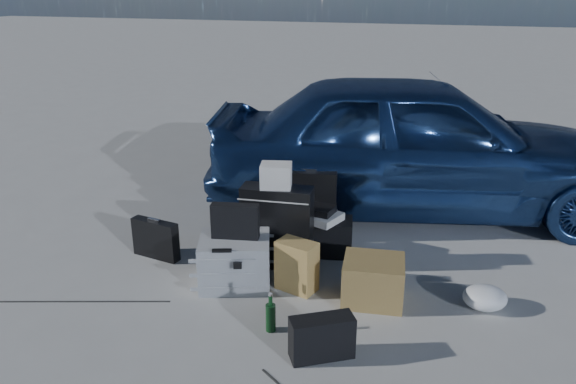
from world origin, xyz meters
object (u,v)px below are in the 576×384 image
at_px(suitcase_left, 308,205).
at_px(suitcase_right, 277,227).
at_px(briefcase, 156,239).
at_px(green_bottle, 271,313).
at_px(cardboard_box, 373,280).
at_px(car, 418,143).
at_px(duffel_bag, 315,236).
at_px(pelican_case, 235,261).

height_order(suitcase_left, suitcase_right, suitcase_right).
bearing_deg(briefcase, suitcase_right, 19.41).
bearing_deg(green_bottle, cardboard_box, 45.53).
height_order(car, suitcase_right, car).
xyz_separation_m(briefcase, duffel_bag, (1.25, 0.49, -0.01)).
height_order(car, cardboard_box, car).
relative_size(car, suitcase_left, 6.39).
bearing_deg(green_bottle, pelican_case, 132.57).
relative_size(suitcase_right, duffel_bag, 1.09).
xyz_separation_m(pelican_case, cardboard_box, (1.04, 0.08, -0.03)).
xyz_separation_m(car, suitcase_left, (-0.83, -1.00, -0.38)).
bearing_deg(suitcase_left, pelican_case, -117.83).
distance_m(cardboard_box, green_bottle, 0.82).
height_order(suitcase_right, cardboard_box, suitcase_right).
xyz_separation_m(car, briefcase, (-1.94, -1.76, -0.53)).
relative_size(suitcase_left, suitcase_right, 0.95).
bearing_deg(briefcase, green_bottle, -20.06).
relative_size(car, suitcase_right, 6.04).
xyz_separation_m(pelican_case, green_bottle, (0.47, -0.51, -0.06)).
xyz_separation_m(duffel_bag, cardboard_box, (0.60, -0.62, 0.01)).
bearing_deg(pelican_case, briefcase, 146.23).
bearing_deg(suitcase_left, suitcase_right, -109.85).
bearing_deg(pelican_case, green_bottle, -66.77).
relative_size(briefcase, suitcase_right, 0.63).
xyz_separation_m(car, cardboard_box, (-0.09, -1.89, -0.53)).
bearing_deg(pelican_case, suitcase_right, 42.69).
bearing_deg(briefcase, pelican_case, -5.17).
height_order(pelican_case, briefcase, pelican_case).
relative_size(cardboard_box, green_bottle, 1.62).
distance_m(briefcase, suitcase_right, 1.04).
bearing_deg(pelican_case, car, 40.82).
relative_size(car, pelican_case, 7.81).
height_order(briefcase, suitcase_right, suitcase_right).
relative_size(suitcase_left, cardboard_box, 1.49).
xyz_separation_m(suitcase_right, duffel_bag, (0.23, 0.31, -0.18)).
distance_m(pelican_case, suitcase_left, 1.02).
distance_m(suitcase_left, green_bottle, 1.50).
distance_m(briefcase, cardboard_box, 1.85).
height_order(pelican_case, cardboard_box, pelican_case).
height_order(cardboard_box, green_bottle, cardboard_box).
distance_m(car, suitcase_left, 1.35).
bearing_deg(green_bottle, briefcase, 150.68).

